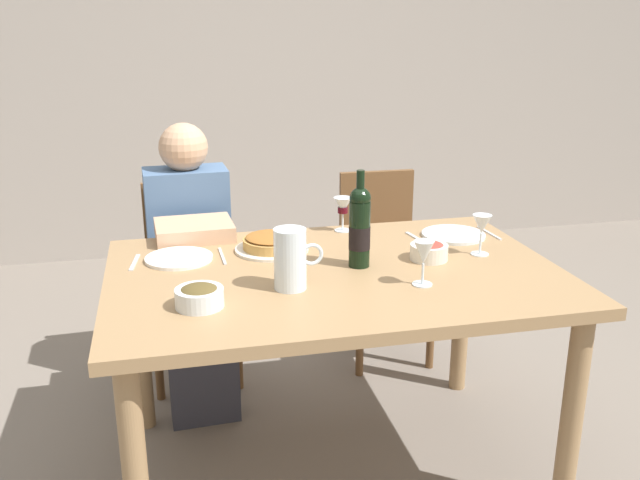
{
  "coord_description": "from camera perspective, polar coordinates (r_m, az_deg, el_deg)",
  "views": [
    {
      "loc": [
        -0.54,
        -2.1,
        1.56
      ],
      "look_at": [
        -0.05,
        0.03,
        0.86
      ],
      "focal_mm": 38.85,
      "sensor_mm": 36.0,
      "label": 1
    }
  ],
  "objects": [
    {
      "name": "diner_left",
      "position": [
        2.9,
        -10.47,
        -1.55
      ],
      "size": [
        0.35,
        0.51,
        1.16
      ],
      "rotation": [
        0.0,
        0.0,
        3.19
      ],
      "color": "#4C6B93",
      "rests_on": "ground"
    },
    {
      "name": "knife_right_setting",
      "position": [
        2.46,
        -8.05,
        -1.31
      ],
      "size": [
        0.01,
        0.18,
        0.0
      ],
      "primitive_type": "cube",
      "rotation": [
        0.0,
        0.0,
        1.59
      ],
      "color": "silver",
      "rests_on": "dining_table"
    },
    {
      "name": "wine_glass_left_diner",
      "position": [
        2.18,
        8.53,
        -1.17
      ],
      "size": [
        0.06,
        0.06,
        0.15
      ],
      "color": "silver",
      "rests_on": "dining_table"
    },
    {
      "name": "knife_left_setting",
      "position": [
        2.78,
        13.75,
        0.57
      ],
      "size": [
        0.02,
        0.18,
        0.0
      ],
      "primitive_type": "cube",
      "rotation": [
        0.0,
        0.0,
        1.62
      ],
      "color": "silver",
      "rests_on": "dining_table"
    },
    {
      "name": "water_pitcher",
      "position": [
        2.13,
        -2.44,
        -1.86
      ],
      "size": [
        0.16,
        0.1,
        0.19
      ],
      "color": "silver",
      "rests_on": "dining_table"
    },
    {
      "name": "spoon_right_setting",
      "position": [
        2.46,
        -15.02,
        -1.8
      ],
      "size": [
        0.04,
        0.16,
        0.0
      ],
      "primitive_type": "cube",
      "rotation": [
        0.0,
        0.0,
        1.43
      ],
      "color": "silver",
      "rests_on": "dining_table"
    },
    {
      "name": "baked_tart",
      "position": [
        2.5,
        -4.0,
        -0.26
      ],
      "size": [
        0.27,
        0.27,
        0.06
      ],
      "color": "silver",
      "rests_on": "dining_table"
    },
    {
      "name": "back_wall",
      "position": [
        4.75,
        -6.79,
        15.75
      ],
      "size": [
        8.0,
        0.1,
        2.8
      ],
      "primitive_type": "cube",
      "color": "#A3998E",
      "rests_on": "ground"
    },
    {
      "name": "olive_bowl",
      "position": [
        2.04,
        -9.91,
        -4.54
      ],
      "size": [
        0.14,
        0.14,
        0.07
      ],
      "color": "silver",
      "rests_on": "dining_table"
    },
    {
      "name": "chair_right",
      "position": [
        3.31,
        5.09,
        -1.04
      ],
      "size": [
        0.41,
        0.41,
        0.87
      ],
      "rotation": [
        0.0,
        0.0,
        3.13
      ],
      "color": "brown",
      "rests_on": "ground"
    },
    {
      "name": "wine_glass_right_diner",
      "position": [
        2.71,
        1.89,
        2.72
      ],
      "size": [
        0.07,
        0.07,
        0.14
      ],
      "color": "silver",
      "rests_on": "dining_table"
    },
    {
      "name": "chair_left",
      "position": [
        3.16,
        -10.74,
        -2.22
      ],
      "size": [
        0.42,
        0.42,
        0.87
      ],
      "rotation": [
        0.0,
        0.0,
        3.19
      ],
      "color": "brown",
      "rests_on": "ground"
    },
    {
      "name": "wine_glass_centre",
      "position": [
        2.5,
        13.17,
        1.13
      ],
      "size": [
        0.07,
        0.07,
        0.15
      ],
      "color": "silver",
      "rests_on": "dining_table"
    },
    {
      "name": "dinner_plate_right_setting",
      "position": [
        2.46,
        -11.54,
        -1.48
      ],
      "size": [
        0.23,
        0.23,
        0.01
      ],
      "primitive_type": "cylinder",
      "color": "white",
      "rests_on": "dining_table"
    },
    {
      "name": "fork_left_setting",
      "position": [
        2.66,
        7.97,
        0.15
      ],
      "size": [
        0.04,
        0.16,
        0.0
      ],
      "primitive_type": "cube",
      "rotation": [
        0.0,
        0.0,
        1.71
      ],
      "color": "silver",
      "rests_on": "dining_table"
    },
    {
      "name": "wine_bottle",
      "position": [
        2.31,
        3.29,
        1.09
      ],
      "size": [
        0.07,
        0.07,
        0.33
      ],
      "color": "black",
      "rests_on": "dining_table"
    },
    {
      "name": "salad_bowl",
      "position": [
        2.43,
        8.97,
        -0.85
      ],
      "size": [
        0.13,
        0.13,
        0.07
      ],
      "color": "silver",
      "rests_on": "dining_table"
    },
    {
      "name": "dinner_plate_left_setting",
      "position": [
        2.72,
        10.93,
        0.44
      ],
      "size": [
        0.24,
        0.24,
        0.01
      ],
      "primitive_type": "cylinder",
      "color": "silver",
      "rests_on": "dining_table"
    },
    {
      "name": "dining_table",
      "position": [
        2.35,
        1.23,
        -4.6
      ],
      "size": [
        1.5,
        1.0,
        0.76
      ],
      "color": "#9E7A51",
      "rests_on": "ground"
    },
    {
      "name": "ground_plane",
      "position": [
        2.67,
        1.14,
        -17.94
      ],
      "size": [
        8.0,
        8.0,
        0.0
      ],
      "primitive_type": "plane",
      "color": "slate"
    }
  ]
}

